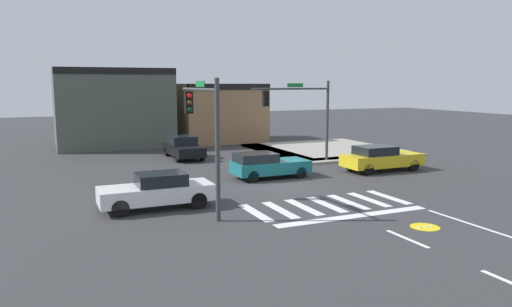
# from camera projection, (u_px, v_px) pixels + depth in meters

# --- Properties ---
(ground_plane) EXTENTS (120.00, 120.00, 0.00)m
(ground_plane) POSITION_uv_depth(u_px,v_px,m) (279.00, 184.00, 24.57)
(ground_plane) COLOR #353538
(crosswalk_near) EXTENTS (7.01, 2.80, 0.01)m
(crosswalk_near) POSITION_uv_depth(u_px,v_px,m) (326.00, 204.00, 20.50)
(crosswalk_near) COLOR silver
(crosswalk_near) RESTS_ON ground_plane
(bike_detector_marking) EXTENTS (1.05, 1.05, 0.01)m
(bike_detector_marking) POSITION_uv_depth(u_px,v_px,m) (425.00, 227.00, 17.28)
(bike_detector_marking) COLOR yellow
(bike_detector_marking) RESTS_ON ground_plane
(curb_corner_northeast) EXTENTS (10.00, 10.60, 0.15)m
(curb_corner_northeast) POSITION_uv_depth(u_px,v_px,m) (324.00, 150.00, 36.48)
(curb_corner_northeast) COLOR #9E998E
(curb_corner_northeast) RESTS_ON ground_plane
(storefront_row) EXTENTS (17.10, 6.84, 6.29)m
(storefront_row) POSITION_uv_depth(u_px,v_px,m) (154.00, 109.00, 40.67)
(storefront_row) COLOR #4C564C
(storefront_row) RESTS_ON ground_plane
(traffic_signal_northeast) EXTENTS (5.39, 0.32, 5.27)m
(traffic_signal_northeast) POSITION_uv_depth(u_px,v_px,m) (300.00, 107.00, 30.24)
(traffic_signal_northeast) COLOR #383A3D
(traffic_signal_northeast) RESTS_ON ground_plane
(traffic_signal_southwest) EXTENTS (0.32, 4.54, 5.30)m
(traffic_signal_southwest) POSITION_uv_depth(u_px,v_px,m) (203.00, 120.00, 19.04)
(traffic_signal_southwest) COLOR #383A3D
(traffic_signal_southwest) RESTS_ON ground_plane
(car_teal) EXTENTS (4.15, 1.85, 1.41)m
(car_teal) POSITION_uv_depth(u_px,v_px,m) (267.00, 165.00, 26.13)
(car_teal) COLOR #196B70
(car_teal) RESTS_ON ground_plane
(car_yellow) EXTENTS (4.78, 1.88, 1.50)m
(car_yellow) POSITION_uv_depth(u_px,v_px,m) (381.00, 158.00, 28.25)
(car_yellow) COLOR gold
(car_yellow) RESTS_ON ground_plane
(car_white) EXTENTS (4.59, 1.73, 1.47)m
(car_white) POSITION_uv_depth(u_px,v_px,m) (157.00, 191.00, 19.76)
(car_white) COLOR white
(car_white) RESTS_ON ground_plane
(car_black) EXTENTS (1.87, 4.48, 1.52)m
(car_black) POSITION_uv_depth(u_px,v_px,m) (183.00, 147.00, 33.10)
(car_black) COLOR black
(car_black) RESTS_ON ground_plane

